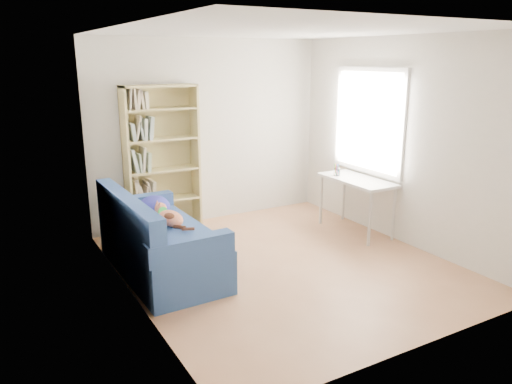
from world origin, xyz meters
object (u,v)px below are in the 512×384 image
(desk, at_px, (357,185))
(pen_cup, at_px, (337,171))
(bookshelf, at_px, (162,166))
(sofa, at_px, (158,242))

(desk, bearing_deg, pen_cup, 111.80)
(bookshelf, bearing_deg, sofa, -112.47)
(sofa, height_order, bookshelf, bookshelf)
(desk, bearing_deg, bookshelf, 149.22)
(sofa, relative_size, pen_cup, 11.06)
(sofa, distance_m, desk, 2.82)
(pen_cup, bearing_deg, desk, -68.20)
(sofa, bearing_deg, bookshelf, 66.02)
(bookshelf, relative_size, pen_cup, 11.63)
(bookshelf, xyz_separation_m, pen_cup, (2.14, -1.05, -0.10))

